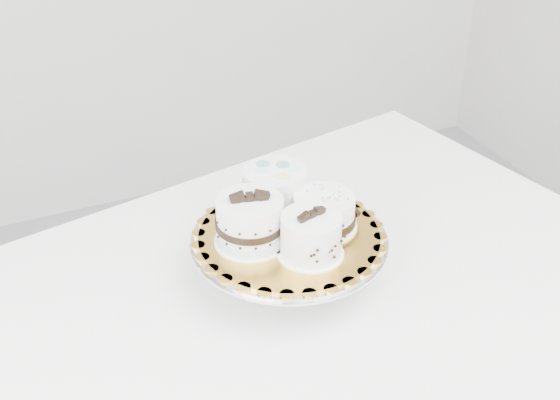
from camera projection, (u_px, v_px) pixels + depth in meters
name	position (u px, v px, depth m)	size (l,w,h in m)	color
table	(289.00, 326.00, 1.24)	(1.46, 1.12, 0.75)	white
cake_stand	(289.00, 250.00, 1.21)	(0.34, 0.34, 0.09)	gray
cake_board	(289.00, 235.00, 1.20)	(0.31, 0.31, 0.00)	gold
cake_swirl	(311.00, 236.00, 1.13)	(0.12, 0.12, 0.09)	white
cake_banded	(250.00, 223.00, 1.16)	(0.13, 0.13, 0.10)	white
cake_dots	(275.00, 190.00, 1.24)	(0.13, 0.13, 0.08)	white
cake_ribbon	(324.00, 212.00, 1.20)	(0.13, 0.13, 0.06)	white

